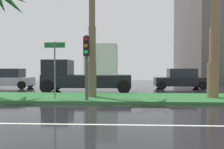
# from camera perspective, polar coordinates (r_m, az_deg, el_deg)

# --- Properties ---
(ground_plane) EXTENTS (90.00, 42.00, 0.10)m
(ground_plane) POSITION_cam_1_polar(r_m,az_deg,el_deg) (15.03, -15.18, -5.39)
(ground_plane) COLOR black
(median_strip) EXTENTS (85.50, 4.00, 0.15)m
(median_strip) POSITION_cam_1_polar(r_m,az_deg,el_deg) (14.08, -16.44, -5.35)
(median_strip) COLOR #2D6B33
(median_strip) RESTS_ON ground_plane
(traffic_signal_median_right) EXTENTS (0.28, 0.43, 3.24)m
(traffic_signal_median_right) POSITION_cam_1_polar(r_m,az_deg,el_deg) (11.80, -6.21, 4.60)
(traffic_signal_median_right) COLOR #4C4C47
(traffic_signal_median_right) RESTS_ON median_strip
(street_name_sign) EXTENTS (1.10, 0.08, 3.00)m
(street_name_sign) POSITION_cam_1_polar(r_m,az_deg,el_deg) (12.80, -13.72, 2.98)
(street_name_sign) COLOR slate
(street_name_sign) RESTS_ON median_strip
(car_in_traffic_second) EXTENTS (4.30, 2.02, 1.72)m
(car_in_traffic_second) POSITION_cam_1_polar(r_m,az_deg,el_deg) (22.64, -23.86, -0.94)
(car_in_traffic_second) COLOR silver
(car_in_traffic_second) RESTS_ON ground_plane
(box_truck_lead) EXTENTS (6.40, 2.64, 3.46)m
(box_truck_lead) POSITION_cam_1_polar(r_m,az_deg,el_deg) (17.49, -5.71, 0.86)
(box_truck_lead) COLOR black
(box_truck_lead) RESTS_ON ground_plane
(car_in_traffic_third) EXTENTS (4.30, 2.02, 1.72)m
(car_in_traffic_third) POSITION_cam_1_polar(r_m,az_deg,el_deg) (21.01, 16.28, -1.05)
(car_in_traffic_third) COLOR black
(car_in_traffic_third) RESTS_ON ground_plane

